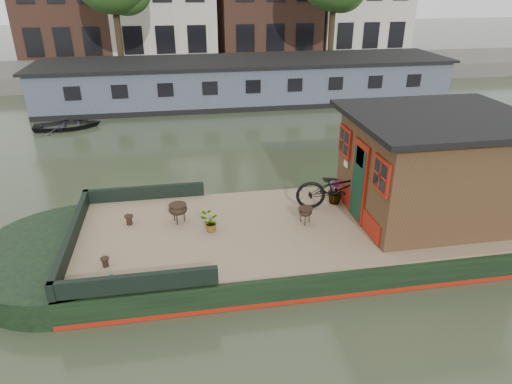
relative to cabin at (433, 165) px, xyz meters
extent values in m
plane|color=#2A3421|center=(-2.19, 0.00, -1.88)|extent=(120.00, 120.00, 0.00)
cube|color=black|center=(-2.19, 0.00, -1.58)|extent=(12.00, 4.00, 0.60)
cylinder|color=black|center=(-8.19, 0.00, -1.58)|extent=(4.00, 4.00, 0.60)
cube|color=maroon|center=(-2.19, 0.00, -1.82)|extent=(12.02, 4.02, 0.10)
cube|color=#7C634C|center=(-2.19, 0.00, -1.25)|extent=(11.80, 3.80, 0.05)
cube|color=black|center=(-8.11, 0.00, -1.05)|extent=(0.12, 4.00, 0.35)
cube|color=black|center=(-6.69, 1.92, -1.05)|extent=(3.00, 0.12, 0.35)
cube|color=black|center=(-6.69, -1.92, -1.05)|extent=(3.00, 0.12, 0.35)
cube|color=#321E13|center=(0.01, 0.00, -0.08)|extent=(3.50, 3.00, 2.30)
cube|color=black|center=(0.01, 0.00, 1.13)|extent=(4.00, 3.50, 0.12)
cube|color=maroon|center=(-1.77, 0.00, -0.28)|extent=(0.06, 0.80, 1.90)
cube|color=black|center=(-1.79, 0.00, -0.33)|extent=(0.04, 0.64, 1.70)
cube|color=maroon|center=(-1.77, -1.05, 0.32)|extent=(0.06, 0.72, 0.72)
cube|color=maroon|center=(-1.77, 1.05, 0.32)|extent=(0.06, 0.72, 0.72)
imported|color=black|center=(-1.99, 0.59, -0.68)|extent=(2.19, 1.07, 1.10)
imported|color=#A85D30|center=(-5.18, -0.01, -1.00)|extent=(0.41, 0.36, 0.45)
imported|color=brown|center=(-1.99, 0.87, -0.92)|extent=(0.44, 0.44, 0.62)
imported|color=#9F612E|center=(-7.12, -1.70, -1.09)|extent=(0.14, 0.17, 0.27)
cylinder|color=black|center=(-6.98, 0.63, -1.11)|extent=(0.20, 0.20, 0.23)
cylinder|color=black|center=(-7.32, -1.02, -1.13)|extent=(0.17, 0.17, 0.19)
imported|color=black|center=(-10.34, 10.78, -1.60)|extent=(2.91, 2.24, 0.56)
cube|color=#45505D|center=(-2.19, 14.00, -0.88)|extent=(20.00, 4.00, 2.00)
cube|color=black|center=(-2.19, 14.00, 0.17)|extent=(20.40, 4.40, 0.12)
cube|color=black|center=(-2.19, 14.00, -1.76)|extent=(20.00, 4.05, 0.24)
cube|color=#47443F|center=(-2.19, 20.50, -1.43)|extent=(60.00, 6.00, 0.90)
cylinder|color=#332316|center=(-8.69, 19.00, 1.02)|extent=(0.36, 0.36, 4.00)
cylinder|color=#332316|center=(3.81, 19.00, 1.02)|extent=(0.36, 0.36, 4.00)
camera|label=1|loc=(-5.69, -8.90, 3.93)|focal=32.00mm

